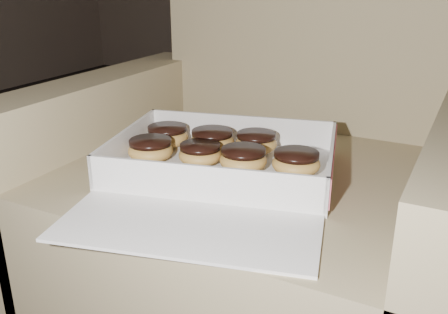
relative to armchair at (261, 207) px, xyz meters
name	(u,v)px	position (x,y,z in m)	size (l,w,h in m)	color
floor	(130,252)	(-0.44, 0.09, -0.28)	(4.50, 4.50, 0.00)	black
armchair	(261,207)	(0.00, 0.00, 0.00)	(0.87, 0.73, 0.90)	#9D8A64
bakery_box	(220,173)	(-0.02, -0.15, 0.13)	(0.49, 0.54, 0.07)	white
donut_a	(212,140)	(-0.09, -0.05, 0.15)	(0.09, 0.09, 0.04)	#EBAD52
donut_b	(168,135)	(-0.19, -0.06, 0.15)	(0.09, 0.09, 0.04)	#EBAD52
donut_c	(200,154)	(-0.08, -0.12, 0.15)	(0.08, 0.08, 0.04)	#EBAD52
donut_d	(243,159)	(0.01, -0.11, 0.15)	(0.09, 0.09, 0.04)	#EBAD52
donut_e	(296,162)	(0.10, -0.09, 0.15)	(0.09, 0.09, 0.04)	#EBAD52
donut_f	(151,149)	(-0.17, -0.15, 0.15)	(0.09, 0.09, 0.04)	#EBAD52
donut_g	(256,142)	(-0.01, -0.02, 0.15)	(0.08, 0.08, 0.04)	#EBAD52
crumb_a	(181,173)	(-0.08, -0.18, 0.13)	(0.01, 0.01, 0.00)	black
crumb_b	(236,177)	(0.01, -0.15, 0.13)	(0.01, 0.01, 0.00)	black
crumb_c	(119,173)	(-0.18, -0.23, 0.13)	(0.01, 0.01, 0.00)	black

